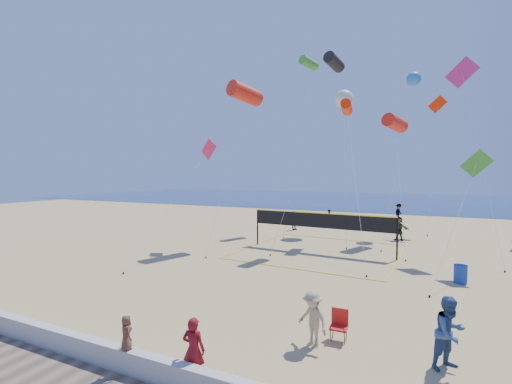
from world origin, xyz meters
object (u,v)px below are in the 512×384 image
at_px(volleyball_net, 320,225).
at_px(woman, 194,350).
at_px(camp_chair, 339,323).
at_px(trash_barrel, 460,274).

bearing_deg(volleyball_net, woman, -83.33).
bearing_deg(camp_chair, trash_barrel, 61.62).
xyz_separation_m(woman, volleyball_net, (-0.66, 15.31, 0.96)).
xyz_separation_m(woman, camp_chair, (2.83, 3.65, -0.28)).
distance_m(camp_chair, volleyball_net, 12.23).
height_order(woman, camp_chair, woman).
distance_m(trash_barrel, volleyball_net, 8.56).
relative_size(woman, volleyball_net, 0.16).
bearing_deg(woman, trash_barrel, -128.87).
xyz_separation_m(camp_chair, trash_barrel, (4.10, 7.93, -0.10)).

